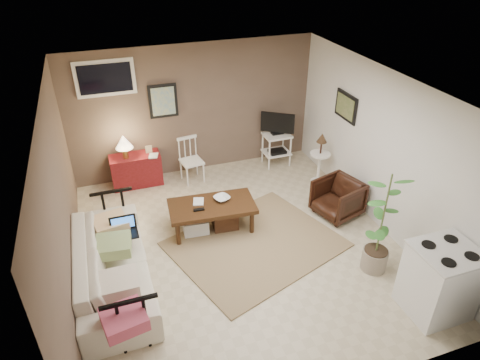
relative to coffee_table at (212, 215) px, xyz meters
name	(u,v)px	position (x,y,z in m)	size (l,w,h in m)	color
floor	(239,246)	(0.27, -0.52, -0.27)	(5.00, 5.00, 0.00)	#C1B293
art_back	(163,101)	(-0.28, 1.95, 1.18)	(0.50, 0.03, 0.60)	black
art_right	(346,106)	(2.49, 0.53, 1.25)	(0.03, 0.60, 0.45)	black
window	(105,78)	(-1.18, 1.95, 1.68)	(0.96, 0.03, 0.60)	white
rug	(256,244)	(0.51, -0.58, -0.26)	(2.30, 1.84, 0.02)	#947956
coffee_table	(212,215)	(0.00, 0.00, 0.00)	(1.35, 0.78, 0.49)	#3D2110
sofa	(111,258)	(-1.53, -0.72, 0.17)	(2.28, 0.67, 0.89)	beige
sofa_pillows	(116,264)	(-1.48, -0.98, 0.27)	(0.44, 2.17, 0.15)	beige
sofa_end_rails	(122,259)	(-1.40, -0.72, 0.11)	(0.61, 2.28, 0.77)	black
laptop	(124,228)	(-1.31, -0.33, 0.30)	(0.35, 0.26, 0.24)	black
red_console	(135,167)	(-0.93, 1.74, 0.08)	(0.88, 0.39, 1.02)	maroon
spindle_chair	(191,161)	(0.06, 1.57, 0.11)	(0.43, 0.43, 0.83)	white
tv_stand	(277,138)	(1.78, 1.62, 0.29)	(0.56, 0.41, 1.07)	white
side_table	(320,153)	(2.23, 0.74, 0.33)	(0.37, 0.37, 0.98)	white
armchair	(338,197)	(2.03, -0.27, 0.06)	(0.65, 0.61, 0.67)	black
potted_plant	(383,220)	(1.87, -1.57, 0.54)	(0.38, 0.38, 1.53)	gray
stove	(440,281)	(2.13, -2.44, 0.19)	(0.72, 0.67, 0.94)	white
bowl	(222,193)	(0.19, 0.07, 0.31)	(0.24, 0.06, 0.24)	#3D2110
book_table	(193,196)	(-0.24, 0.15, 0.30)	(0.16, 0.02, 0.22)	#3D2110
book_console	(148,151)	(-0.67, 1.63, 0.42)	(0.16, 0.02, 0.21)	#3D2110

